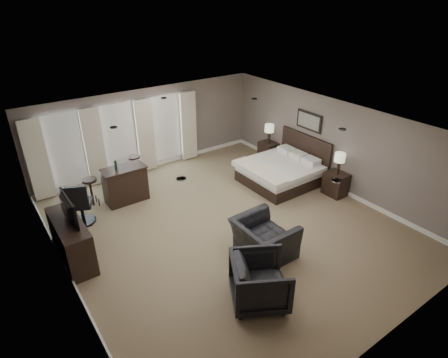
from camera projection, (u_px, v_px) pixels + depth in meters
room at (227, 180)px, 8.75m from camera, size 7.60×8.60×2.64m
window_bay at (120, 140)px, 11.25m from camera, size 5.25×0.20×2.30m
bed at (279, 163)px, 11.06m from camera, size 2.08×1.99×1.32m
nightstand_near at (336, 184)px, 10.63m from camera, size 0.50×0.61×0.67m
nightstand_far at (268, 151)px, 12.73m from camera, size 0.48×0.59×0.64m
lamp_near at (339, 164)px, 10.33m from camera, size 0.30×0.30×0.61m
lamp_far at (269, 134)px, 12.43m from camera, size 0.31×0.31×0.63m
wall_art at (309, 121)px, 11.14m from camera, size 0.04×0.96×0.56m
dresser at (71, 241)px, 8.02m from camera, size 0.54×1.69×0.98m
tv at (66, 219)px, 7.77m from camera, size 0.57×0.99×0.13m
armchair_near at (264, 233)px, 8.16m from camera, size 0.83×1.27×1.10m
armchair_far at (260, 279)px, 6.92m from camera, size 1.34×1.37×1.06m
bar_counter at (125, 184)px, 10.23m from camera, size 1.17×0.61×1.02m
bar_stool_left at (91, 192)px, 10.06m from camera, size 0.40×0.40×0.80m
bar_stool_right at (135, 168)px, 11.44m from camera, size 0.46×0.46×0.77m
desk_chair at (80, 202)px, 9.25m from camera, size 0.78×0.78×1.16m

